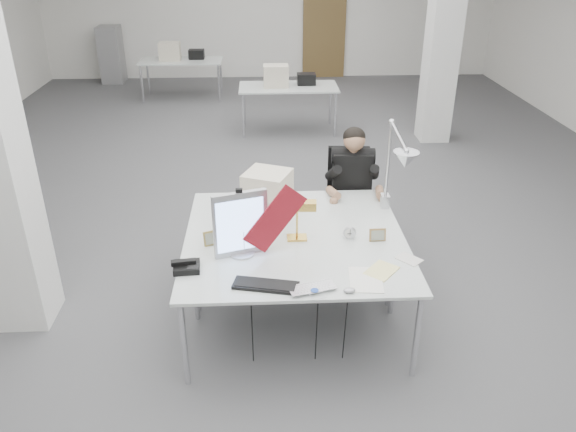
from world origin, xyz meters
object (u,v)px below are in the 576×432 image
desk_main (298,267)px  monitor (240,224)px  beige_monitor (268,191)px  architect_lamp (395,172)px  laptop (315,292)px  desk_phone (187,267)px  seated_person (353,171)px  office_chair (350,199)px  bankers_lamp (297,218)px

desk_main → monitor: monitor is taller
desk_main → beige_monitor: (-0.21, 0.99, 0.19)m
monitor → architect_lamp: bearing=4.7°
laptop → beige_monitor: bearing=87.3°
desk_main → desk_phone: (-0.83, -0.02, 0.04)m
desk_main → architect_lamp: 1.20m
monitor → architect_lamp: architect_lamp is taller
architect_lamp → seated_person: bearing=88.4°
office_chair → laptop: office_chair is taller
desk_main → bankers_lamp: bankers_lamp is taller
beige_monitor → architect_lamp: architect_lamp is taller
laptop → desk_phone: (-0.92, 0.36, 0.01)m
desk_phone → beige_monitor: (0.62, 1.01, 0.15)m
seated_person → monitor: bearing=-124.9°
desk_main → monitor: (-0.43, 0.19, 0.27)m
office_chair → beige_monitor: bearing=-142.7°
monitor → laptop: bearing=-65.3°
office_chair → laptop: (-0.54, -1.91, 0.20)m
beige_monitor → seated_person: bearing=53.5°
desk_main → architect_lamp: architect_lamp is taller
bankers_lamp → beige_monitor: (-0.23, 0.57, -0.01)m
bankers_lamp → desk_phone: (-0.84, -0.43, -0.16)m
seated_person → beige_monitor: size_ratio=2.62×
desk_main → desk_phone: 0.83m
seated_person → laptop: seated_person is taller
seated_person → laptop: (-0.54, -1.86, -0.13)m
laptop → beige_monitor: 1.41m
bankers_lamp → desk_phone: bankers_lamp is taller
desk_phone → beige_monitor: size_ratio=0.51×
desk_phone → bankers_lamp: bearing=22.9°
monitor → desk_phone: bearing=-169.4°
office_chair → monitor: (-1.06, -1.34, 0.44)m
seated_person → beige_monitor: (-0.84, -0.49, 0.03)m
desk_main → office_chair: size_ratio=1.57×
laptop → desk_main: bearing=88.1°
bankers_lamp → monitor: bearing=-150.6°
office_chair → architect_lamp: architect_lamp is taller
office_chair → beige_monitor: office_chair is taller
desk_main → bankers_lamp: (0.01, 0.41, 0.20)m
bankers_lamp → beige_monitor: size_ratio=1.00×
beige_monitor → desk_main: bearing=-54.7°
desk_main → seated_person: 1.61m
desk_phone → architect_lamp: 1.88m
monitor → bankers_lamp: size_ratio=1.41×
office_chair → bankers_lamp: office_chair is taller
monitor → laptop: monitor is taller
desk_main → laptop: (0.09, -0.38, 0.03)m
desk_main → bankers_lamp: size_ratio=4.84×
monitor → architect_lamp: (1.28, 0.52, 0.18)m
monitor → laptop: (0.52, -0.57, -0.25)m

